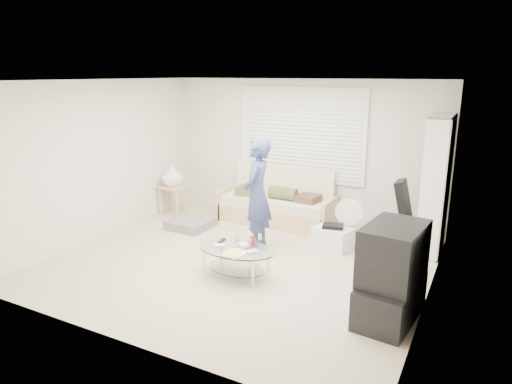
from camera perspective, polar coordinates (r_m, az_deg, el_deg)
The scene contains 13 objects.
ground at distance 6.53m, azimuth -2.13°, elevation -8.74°, with size 5.00×5.00×0.00m, color #B3A48B.
room_shell at distance 6.48m, azimuth -0.16°, elevation 6.13°, with size 5.02×4.52×2.51m.
window_blinds at distance 8.04m, azimuth 5.61°, elevation 7.15°, with size 2.32×0.08×1.62m.
futon_sofa at distance 8.10m, azimuth 2.76°, elevation -1.60°, with size 2.03×0.82×0.99m.
grey_floor_pillow at distance 7.96m, azimuth -8.15°, elevation -3.91°, with size 0.67×0.67×0.15m, color slate.
side_table at distance 8.61m, azimuth -10.40°, elevation 1.79°, with size 0.48×0.39×0.96m.
bookshelf at distance 7.09m, azimuth 21.51°, elevation 0.75°, with size 0.32×0.85×2.02m.
guitar_case at distance 7.17m, azimuth 18.08°, elevation -3.32°, with size 0.41×0.39×1.04m.
floor_fan at distance 7.28m, azimuth 11.64°, elevation -3.03°, with size 0.44×0.29×0.72m.
storage_bin at distance 7.05m, azimuth 9.55°, elevation -5.62°, with size 0.61×0.49×0.38m.
tv_unit at distance 5.13m, azimuth 16.60°, elevation -9.83°, with size 0.63×1.03×1.07m.
coffee_table at distance 5.98m, azimuth -2.47°, elevation -7.70°, with size 1.08×0.70×0.52m.
standing_person at distance 6.75m, azimuth 0.13°, elevation -0.35°, with size 0.62×0.40×1.69m, color navy.
Camera 1 is at (2.99, -5.19, 2.59)m, focal length 32.00 mm.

